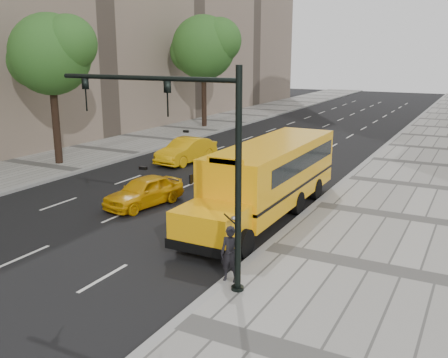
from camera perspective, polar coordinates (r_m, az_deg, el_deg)
The scene contains 11 objects.
ground at distance 24.99m, azimuth -2.80°, elevation -1.29°, with size 140.00×140.00×0.00m, color black.
sidewalk_far at distance 31.87m, azimuth -20.08°, elevation 1.41°, with size 6.00×140.00×0.15m, color #989590.
curb_museum at distance 22.61m, azimuth 10.41°, elevation -3.00°, with size 0.30×140.00×0.15m, color gray.
curb_far at distance 29.74m, azimuth -16.18°, elevation 0.84°, with size 0.30×140.00×0.15m, color gray.
tree_b at distance 31.34m, azimuth -19.14°, elevation 13.37°, with size 5.28×4.70×8.93m.
tree_c at distance 45.35m, azimuth -2.23°, elevation 14.85°, with size 6.29×5.59×9.90m.
school_bus at distance 21.14m, azimuth 5.37°, elevation 0.71°, with size 2.96×11.56×3.19m.
taxi_near at distance 22.57m, azimuth -9.13°, elevation -1.40°, with size 1.59×3.94×1.34m, color #E7A30A.
taxi_far at distance 31.17m, azimuth -4.33°, elevation 3.26°, with size 1.61×4.62×1.52m, color #E7A30A.
pedestrian at distance 14.72m, azimuth 0.74°, elevation -8.58°, with size 0.61×0.40×1.68m, color black.
traffic_signal at distance 13.90m, azimuth -3.55°, elevation 3.42°, with size 6.18×0.36×6.40m.
Camera 1 is at (12.33, -20.67, 6.71)m, focal length 40.00 mm.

